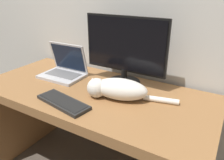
# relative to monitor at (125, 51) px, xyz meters

# --- Properties ---
(desk) EXTENTS (1.53, 0.70, 0.74)m
(desk) POSITION_rel_monitor_xyz_m (-0.13, -0.19, -0.38)
(desk) COLOR olive
(desk) RESTS_ON ground_plane
(monitor) EXTENTS (0.57, 0.22, 0.45)m
(monitor) POSITION_rel_monitor_xyz_m (0.00, 0.00, 0.00)
(monitor) COLOR black
(monitor) RESTS_ON desk
(laptop) EXTENTS (0.31, 0.23, 0.24)m
(laptop) POSITION_rel_monitor_xyz_m (-0.45, -0.10, -0.18)
(laptop) COLOR #B7B7BC
(laptop) RESTS_ON desk
(external_keyboard) EXTENTS (0.36, 0.18, 0.02)m
(external_keyboard) POSITION_rel_monitor_xyz_m (-0.17, -0.42, -0.22)
(external_keyboard) COLOR black
(external_keyboard) RESTS_ON desk
(cat) EXTENTS (0.52, 0.22, 0.12)m
(cat) POSITION_rel_monitor_xyz_m (0.06, -0.21, -0.17)
(cat) COLOR silver
(cat) RESTS_ON desk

